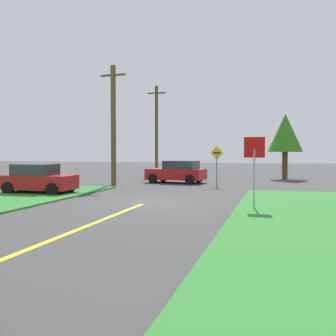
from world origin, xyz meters
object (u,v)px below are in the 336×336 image
Objects in this scene: car_approaching_junction at (177,172)px; utility_pole_far at (156,129)px; oak_tree_left at (285,133)px; stop_sign at (254,158)px; utility_pole_mid at (113,125)px; direction_sign at (217,161)px; parked_car_near_building at (38,179)px.

utility_pole_far reaches higher than car_approaching_junction.
oak_tree_left is at bearing -13.71° from utility_pole_far.
oak_tree_left is (1.51, 18.26, 1.72)m from stop_sign.
oak_tree_left is at bearing -92.72° from stop_sign.
direction_sign is at bearing 10.60° from utility_pole_mid.
utility_pole_far reaches higher than direction_sign.
car_approaching_junction is at bearing 59.31° from parked_car_near_building.
stop_sign is at bearing -73.74° from direction_sign.
stop_sign reaches higher than parked_car_near_building.
car_approaching_junction is at bearing 147.54° from direction_sign.
utility_pole_far is at bearing 166.29° from oak_tree_left.
car_approaching_junction is at bearing -141.20° from oak_tree_left.
stop_sign is 10.56m from direction_sign.
stop_sign is 13.31m from utility_pole_mid.
utility_pole_far is 12.30m from oak_tree_left.
parked_car_near_building is at bearing -108.28° from utility_pole_mid.
utility_pole_far reaches higher than utility_pole_mid.
utility_pole_mid is 1.49× the size of oak_tree_left.
utility_pole_mid is at bearing -86.71° from utility_pole_far.
utility_pole_mid is at bearing -169.40° from direction_sign.
car_approaching_junction is 1.64× the size of direction_sign.
direction_sign is at bearing -118.74° from oak_tree_left.
car_approaching_junction is at bearing 42.27° from utility_pole_mid.
utility_pole_far is (-4.31, 9.04, 3.61)m from car_approaching_junction.
utility_pole_mid is (-3.60, -3.27, 3.29)m from car_approaching_junction.
oak_tree_left is (13.16, 15.27, 2.97)m from parked_car_near_building.
stop_sign is 23.72m from utility_pole_far.
direction_sign is at bearing 39.89° from parked_car_near_building.
parked_car_near_building is 0.73× the size of oak_tree_left.
oak_tree_left is at bearing -133.76° from car_approaching_junction.
utility_pole_far is at bearing -57.06° from car_approaching_junction.
utility_pole_mid is at bearing -40.37° from stop_sign.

